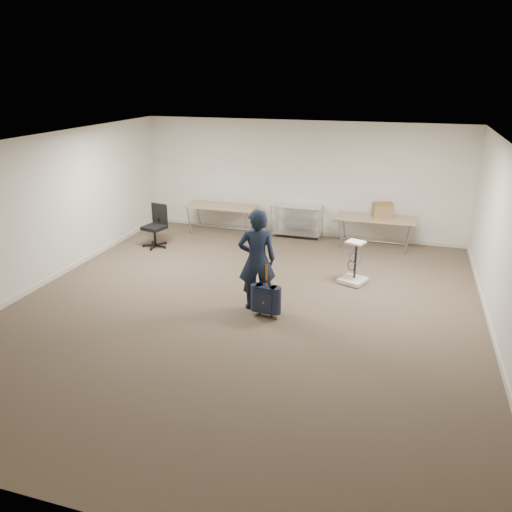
% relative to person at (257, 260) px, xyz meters
% --- Properties ---
extents(ground, '(9.00, 9.00, 0.00)m').
position_rel_person_xyz_m(ground, '(-0.21, -0.11, -0.88)').
color(ground, '#4B3E2E').
rests_on(ground, ground).
extents(room_shell, '(8.00, 9.00, 9.00)m').
position_rel_person_xyz_m(room_shell, '(-0.21, 1.27, -0.83)').
color(room_shell, white).
rests_on(room_shell, ground).
extents(folding_table_left, '(1.80, 0.75, 0.73)m').
position_rel_person_xyz_m(folding_table_left, '(-2.11, 3.84, -0.20)').
color(folding_table_left, '#94825A').
rests_on(folding_table_left, ground).
extents(folding_table_right, '(1.80, 0.75, 0.73)m').
position_rel_person_xyz_m(folding_table_right, '(1.69, 3.84, -0.20)').
color(folding_table_right, '#94825A').
rests_on(folding_table_right, ground).
extents(wire_shelf, '(1.22, 0.47, 0.80)m').
position_rel_person_xyz_m(wire_shelf, '(-0.21, 4.09, -0.44)').
color(wire_shelf, silver).
rests_on(wire_shelf, ground).
extents(person, '(0.75, 0.63, 1.76)m').
position_rel_person_xyz_m(person, '(0.00, 0.00, 0.00)').
color(person, black).
rests_on(person, ground).
extents(suitcase, '(0.36, 0.23, 0.93)m').
position_rel_person_xyz_m(suitcase, '(0.24, -0.28, -0.56)').
color(suitcase, black).
rests_on(suitcase, ground).
extents(office_chair, '(0.60, 0.60, 0.99)m').
position_rel_person_xyz_m(office_chair, '(-3.21, 2.44, -0.58)').
color(office_chair, black).
rests_on(office_chair, ground).
extents(equipment_cart, '(0.60, 0.60, 0.85)m').
position_rel_person_xyz_m(equipment_cart, '(1.47, 1.58, -0.66)').
color(equipment_cart, '#F2E4D0').
rests_on(equipment_cart, ground).
extents(cardboard_box, '(0.51, 0.44, 0.33)m').
position_rel_person_xyz_m(cardboard_box, '(1.82, 3.92, 0.02)').
color(cardboard_box, '#997A47').
rests_on(cardboard_box, folding_table_right).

